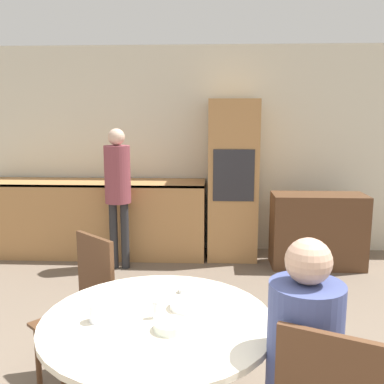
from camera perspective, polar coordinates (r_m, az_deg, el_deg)
name	(u,v)px	position (r m, az deg, el deg)	size (l,w,h in m)	color
wall_back	(203,150)	(5.52, 1.47, 5.61)	(7.13, 0.05, 2.60)	beige
kitchen_counter	(95,217)	(5.51, -12.78, -3.27)	(2.75, 0.60, 0.94)	#AD7A47
oven_unit	(232,180)	(5.23, 5.40, 1.60)	(0.59, 0.59, 1.93)	#AD7A47
sideboard	(318,231)	(5.17, 16.39, -4.95)	(1.05, 0.45, 0.85)	#51331E
dining_table	(158,363)	(2.27, -4.52, -21.83)	(1.12, 1.12, 0.78)	#51331E
chair_far_left	(85,305)	(2.91, -14.10, -14.39)	(0.56, 0.56, 0.98)	#51331E
person_seated	(305,364)	(1.93, 14.79, -21.28)	(0.30, 0.37, 1.26)	#262628
person_standing	(118,182)	(4.85, -9.88, 1.27)	(0.29, 0.29, 1.60)	#262628
cup	(97,313)	(2.14, -12.56, -15.47)	(0.07, 0.07, 0.09)	silver
bowl_near	(190,290)	(2.41, -0.21, -12.88)	(0.13, 0.13, 0.04)	silver
bowl_centre	(188,304)	(2.23, -0.58, -14.76)	(0.17, 0.17, 0.04)	white
bowl_far	(170,326)	(2.03, -2.91, -17.42)	(0.15, 0.15, 0.04)	silver
salt_shaker	(155,309)	(2.13, -4.93, -15.34)	(0.03, 0.03, 0.09)	white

